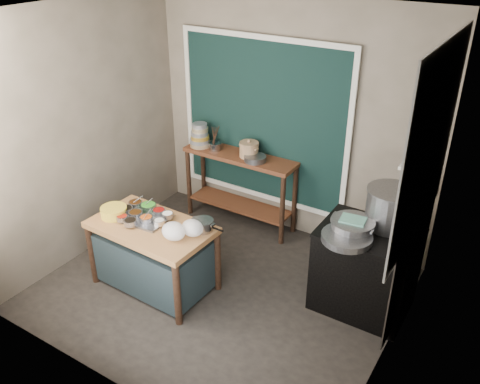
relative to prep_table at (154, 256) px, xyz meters
The scene contains 31 objects.
floor 0.79m from the prep_table, 25.94° to the left, with size 3.50×3.00×0.02m, color black.
back_wall 2.17m from the prep_table, 71.18° to the left, with size 3.50×0.02×2.80m, color #7A6C5E.
left_wall 1.56m from the prep_table, 165.30° to the left, with size 0.02×3.00×2.80m, color #7A6C5E.
right_wall 2.61m from the prep_table, ahead, with size 0.02×3.00×2.80m, color #7A6C5E.
ceiling 2.53m from the prep_table, 25.94° to the left, with size 3.50×3.00×0.02m, color #7A6C5E.
curtain_panel 2.04m from the prep_table, 81.43° to the left, with size 2.10×0.02×1.90m, color black.
curtain_frame 2.03m from the prep_table, 81.38° to the left, with size 2.22×0.03×2.02m, color beige, non-canonical shape.
tile_panel 2.90m from the prep_table, 19.87° to the left, with size 0.02×1.70×1.70m, color #B2B2AA.
soot_patch 2.56m from the prep_table, 21.95° to the left, with size 0.01×1.30×1.30m, color black.
wall_shelf 2.81m from the prep_table, 27.11° to the left, with size 0.22×0.70×0.03m, color beige.
prep_table is the anchor object (origin of this frame).
back_counter 1.58m from the prep_table, 87.58° to the left, with size 1.45×0.40×0.95m, color brown.
stove_block 2.14m from the prep_table, 23.37° to the left, with size 0.90×0.68×0.85m, color black.
stove_top 2.20m from the prep_table, 23.37° to the left, with size 0.92×0.69×0.03m, color black.
condiment_tray 0.42m from the prep_table, 159.28° to the left, with size 0.52×0.37×0.02m, color gray.
condiment_bowls 0.47m from the prep_table, 158.67° to the left, with size 0.57×0.47×0.07m.
yellow_basin 0.61m from the prep_table, behind, with size 0.27×0.27×0.10m, color gold.
saucepan 0.69m from the prep_table, 22.02° to the left, with size 0.21×0.21×0.12m, color gray, non-canonical shape.
plastic_bag_a 0.59m from the prep_table, 12.17° to the right, with size 0.24×0.20×0.18m, color white.
plastic_bag_b 0.66m from the prep_table, ahead, with size 0.22×0.19×0.17m, color white.
bowl_stack 1.77m from the prep_table, 108.05° to the left, with size 0.26×0.26×0.30m.
utensil_cup 1.68m from the prep_table, 100.03° to the left, with size 0.16×0.16×0.10m, color gray.
ceramic_crock 1.73m from the prep_table, 83.17° to the left, with size 0.24×0.24×0.16m, color #9C7855, non-canonical shape.
wide_bowl 1.66m from the prep_table, 78.09° to the left, with size 0.26×0.26×0.07m, color gray.
stock_pot 2.42m from the prep_table, 26.87° to the left, with size 0.49×0.49×0.38m, color gray, non-canonical shape.
pot_lid 2.55m from the prep_table, 22.24° to the left, with size 0.40×0.40×0.02m, color gray.
steamer 2.05m from the prep_table, 21.82° to the left, with size 0.42×0.42×0.14m, color gray, non-canonical shape.
green_cloth 2.07m from the prep_table, 21.82° to the left, with size 0.23×0.18×0.02m, color #6AAC8E.
shallow_pan 2.00m from the prep_table, 17.83° to the left, with size 0.47×0.47×0.06m, color gray.
shelf_bowl_stack 2.82m from the prep_table, 26.29° to the left, with size 0.16×0.16×0.13m.
shelf_bowl_green 2.88m from the prep_table, 29.95° to the left, with size 0.13×0.13×0.05m, color gray.
Camera 1 is at (2.45, -3.50, 3.44)m, focal length 38.00 mm.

